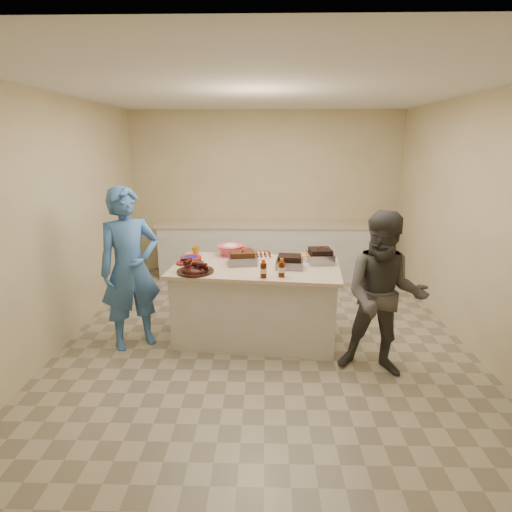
{
  "coord_description": "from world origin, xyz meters",
  "views": [
    {
      "loc": [
        -0.0,
        -4.31,
        2.2
      ],
      "look_at": [
        -0.1,
        -0.03,
        0.97
      ],
      "focal_mm": 28.0,
      "sensor_mm": 36.0,
      "label": 1
    }
  ],
  "objects_px": {
    "rib_platter": "(195,272)",
    "coleslaw_bowl": "(230,255)",
    "guest_gray": "(377,371)",
    "bbq_bottle_a": "(263,278)",
    "bbq_bottle_b": "(281,277)",
    "guest_blue": "(137,343)",
    "roasting_pan": "(320,263)",
    "island": "(256,337)",
    "mustard_bottle": "(251,264)",
    "plastic_cup": "(196,254)"
  },
  "relations": [
    {
      "from": "bbq_bottle_a",
      "to": "bbq_bottle_b",
      "type": "relative_size",
      "value": 0.99
    },
    {
      "from": "roasting_pan",
      "to": "plastic_cup",
      "type": "relative_size",
      "value": 2.81
    },
    {
      "from": "island",
      "to": "bbq_bottle_a",
      "type": "height_order",
      "value": "bbq_bottle_a"
    },
    {
      "from": "coleslaw_bowl",
      "to": "guest_gray",
      "type": "distance_m",
      "value": 2.1
    },
    {
      "from": "rib_platter",
      "to": "bbq_bottle_a",
      "type": "xyz_separation_m",
      "value": [
        0.72,
        -0.16,
        0.0
      ]
    },
    {
      "from": "coleslaw_bowl",
      "to": "plastic_cup",
      "type": "xyz_separation_m",
      "value": [
        -0.43,
        0.05,
        0.0
      ]
    },
    {
      "from": "coleslaw_bowl",
      "to": "guest_gray",
      "type": "height_order",
      "value": "coleslaw_bowl"
    },
    {
      "from": "rib_platter",
      "to": "mustard_bottle",
      "type": "height_order",
      "value": "rib_platter"
    },
    {
      "from": "mustard_bottle",
      "to": "plastic_cup",
      "type": "relative_size",
      "value": 1.18
    },
    {
      "from": "guest_blue",
      "to": "guest_gray",
      "type": "distance_m",
      "value": 2.62
    },
    {
      "from": "plastic_cup",
      "to": "guest_gray",
      "type": "distance_m",
      "value": 2.45
    },
    {
      "from": "bbq_bottle_a",
      "to": "guest_blue",
      "type": "bearing_deg",
      "value": 171.72
    },
    {
      "from": "guest_blue",
      "to": "roasting_pan",
      "type": "bearing_deg",
      "value": -23.41
    },
    {
      "from": "guest_blue",
      "to": "guest_gray",
      "type": "relative_size",
      "value": 1.1
    },
    {
      "from": "island",
      "to": "guest_gray",
      "type": "bearing_deg",
      "value": -23.65
    },
    {
      "from": "roasting_pan",
      "to": "rib_platter",
      "type": "bearing_deg",
      "value": -170.24
    },
    {
      "from": "rib_platter",
      "to": "coleslaw_bowl",
      "type": "height_order",
      "value": "coleslaw_bowl"
    },
    {
      "from": "coleslaw_bowl",
      "to": "mustard_bottle",
      "type": "xyz_separation_m",
      "value": [
        0.26,
        -0.34,
        0.0
      ]
    },
    {
      "from": "bbq_bottle_b",
      "to": "mustard_bottle",
      "type": "relative_size",
      "value": 1.65
    },
    {
      "from": "island",
      "to": "plastic_cup",
      "type": "bearing_deg",
      "value": 154.11
    },
    {
      "from": "rib_platter",
      "to": "bbq_bottle_a",
      "type": "distance_m",
      "value": 0.74
    },
    {
      "from": "guest_gray",
      "to": "mustard_bottle",
      "type": "bearing_deg",
      "value": 164.1
    },
    {
      "from": "mustard_bottle",
      "to": "rib_platter",
      "type": "bearing_deg",
      "value": -151.74
    },
    {
      "from": "island",
      "to": "roasting_pan",
      "type": "distance_m",
      "value": 1.15
    },
    {
      "from": "bbq_bottle_b",
      "to": "guest_blue",
      "type": "relative_size",
      "value": 0.11
    },
    {
      "from": "island",
      "to": "coleslaw_bowl",
      "type": "distance_m",
      "value": 1.02
    },
    {
      "from": "island",
      "to": "bbq_bottle_a",
      "type": "xyz_separation_m",
      "value": [
        0.09,
        -0.4,
        0.87
      ]
    },
    {
      "from": "plastic_cup",
      "to": "guest_gray",
      "type": "bearing_deg",
      "value": -30.55
    },
    {
      "from": "bbq_bottle_a",
      "to": "island",
      "type": "bearing_deg",
      "value": 102.2
    },
    {
      "from": "plastic_cup",
      "to": "guest_blue",
      "type": "relative_size",
      "value": 0.06
    },
    {
      "from": "island",
      "to": "plastic_cup",
      "type": "distance_m",
      "value": 1.24
    },
    {
      "from": "bbq_bottle_a",
      "to": "plastic_cup",
      "type": "relative_size",
      "value": 1.93
    },
    {
      "from": "roasting_pan",
      "to": "bbq_bottle_a",
      "type": "relative_size",
      "value": 1.46
    },
    {
      "from": "roasting_pan",
      "to": "plastic_cup",
      "type": "distance_m",
      "value": 1.51
    },
    {
      "from": "rib_platter",
      "to": "coleslaw_bowl",
      "type": "bearing_deg",
      "value": 64.37
    },
    {
      "from": "island",
      "to": "mustard_bottle",
      "type": "distance_m",
      "value": 0.88
    },
    {
      "from": "roasting_pan",
      "to": "plastic_cup",
      "type": "xyz_separation_m",
      "value": [
        -1.48,
        0.32,
        0.0
      ]
    },
    {
      "from": "bbq_bottle_a",
      "to": "rib_platter",
      "type": "bearing_deg",
      "value": 167.24
    },
    {
      "from": "roasting_pan",
      "to": "island",
      "type": "bearing_deg",
      "value": -174.54
    },
    {
      "from": "bbq_bottle_a",
      "to": "roasting_pan",
      "type": "bearing_deg",
      "value": 40.11
    },
    {
      "from": "bbq_bottle_a",
      "to": "guest_gray",
      "type": "distance_m",
      "value": 1.46
    },
    {
      "from": "roasting_pan",
      "to": "coleslaw_bowl",
      "type": "bearing_deg",
      "value": 159.43
    },
    {
      "from": "roasting_pan",
      "to": "plastic_cup",
      "type": "height_order",
      "value": "roasting_pan"
    },
    {
      "from": "rib_platter",
      "to": "guest_gray",
      "type": "bearing_deg",
      "value": -13.99
    },
    {
      "from": "island",
      "to": "coleslaw_bowl",
      "type": "relative_size",
      "value": 5.86
    },
    {
      "from": "bbq_bottle_b",
      "to": "guest_blue",
      "type": "xyz_separation_m",
      "value": [
        -1.62,
        0.17,
        -0.87
      ]
    },
    {
      "from": "island",
      "to": "guest_blue",
      "type": "distance_m",
      "value": 1.36
    },
    {
      "from": "rib_platter",
      "to": "coleslaw_bowl",
      "type": "relative_size",
      "value": 1.25
    },
    {
      "from": "rib_platter",
      "to": "coleslaw_bowl",
      "type": "xyz_separation_m",
      "value": [
        0.31,
        0.66,
        0.0
      ]
    },
    {
      "from": "coleslaw_bowl",
      "to": "mustard_bottle",
      "type": "height_order",
      "value": "coleslaw_bowl"
    }
  ]
}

